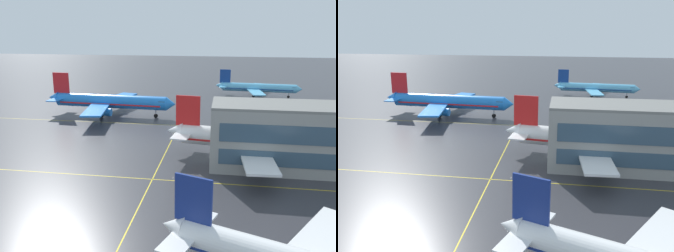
{
  "view_description": "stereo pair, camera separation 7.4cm",
  "coord_description": "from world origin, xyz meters",
  "views": [
    {
      "loc": [
        12.54,
        -25.36,
        27.12
      ],
      "look_at": [
        0.41,
        50.54,
        5.82
      ],
      "focal_mm": 39.49,
      "sensor_mm": 36.0,
      "label": 1
    },
    {
      "loc": [
        12.61,
        -25.34,
        27.12
      ],
      "look_at": [
        0.41,
        50.54,
        5.82
      ],
      "focal_mm": 39.49,
      "sensor_mm": 36.0,
      "label": 2
    }
  ],
  "objects": [
    {
      "name": "taxiway_markings",
      "position": [
        0.0,
        35.18,
        0.0
      ],
      "size": [
        137.09,
        122.68,
        0.01
      ],
      "color": "yellow",
      "rests_on": "ground"
    },
    {
      "name": "airliner_third_row",
      "position": [
        -22.5,
        80.67,
        4.34
      ],
      "size": [
        40.83,
        35.19,
        12.7
      ],
      "color": "blue",
      "rests_on": "ground"
    },
    {
      "name": "airliner_second_row",
      "position": [
        20.2,
        47.97,
        4.34
      ],
      "size": [
        40.88,
        34.97,
        12.71
      ],
      "color": "white",
      "rests_on": "ground"
    },
    {
      "name": "airliner_far_left_stand",
      "position": [
        24.3,
        118.69,
        3.46
      ],
      "size": [
        32.6,
        28.04,
        10.13
      ],
      "color": "#5BB7E5",
      "rests_on": "ground"
    }
  ]
}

